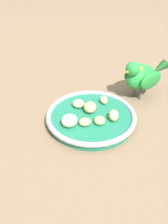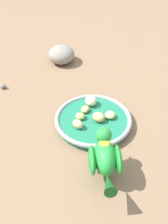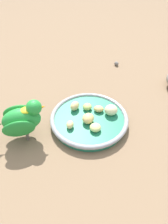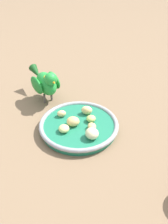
# 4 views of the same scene
# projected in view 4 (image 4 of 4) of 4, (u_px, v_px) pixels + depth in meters

# --- Properties ---
(ground_plane) EXTENTS (4.00, 4.00, 0.00)m
(ground_plane) POSITION_uv_depth(u_px,v_px,m) (86.00, 128.00, 0.91)
(ground_plane) COLOR #7A6047
(feeding_bowl) EXTENTS (0.23, 0.23, 0.03)m
(feeding_bowl) POSITION_uv_depth(u_px,v_px,m) (79.00, 126.00, 0.89)
(feeding_bowl) COLOR #1E7251
(feeding_bowl) RESTS_ON ground_plane
(apple_piece_0) EXTENTS (0.05, 0.04, 0.03)m
(apple_piece_0) POSITION_uv_depth(u_px,v_px,m) (73.00, 121.00, 0.88)
(apple_piece_0) COLOR tan
(apple_piece_0) RESTS_ON feeding_bowl
(apple_piece_1) EXTENTS (0.04, 0.03, 0.03)m
(apple_piece_1) POSITION_uv_depth(u_px,v_px,m) (87.00, 110.00, 0.92)
(apple_piece_1) COLOR #E5C67F
(apple_piece_1) RESTS_ON feeding_bowl
(apple_piece_2) EXTENTS (0.04, 0.04, 0.02)m
(apple_piece_2) POSITION_uv_depth(u_px,v_px,m) (92.00, 126.00, 0.87)
(apple_piece_2) COLOR tan
(apple_piece_2) RESTS_ON feeding_bowl
(apple_piece_3) EXTENTS (0.04, 0.04, 0.02)m
(apple_piece_3) POSITION_uv_depth(u_px,v_px,m) (64.00, 129.00, 0.86)
(apple_piece_3) COLOR #C6D17A
(apple_piece_3) RESTS_ON feeding_bowl
(apple_piece_4) EXTENTS (0.05, 0.05, 0.03)m
(apple_piece_4) POSITION_uv_depth(u_px,v_px,m) (92.00, 133.00, 0.83)
(apple_piece_4) COLOR beige
(apple_piece_4) RESTS_ON feeding_bowl
(apple_piece_5) EXTENTS (0.03, 0.03, 0.02)m
(apple_piece_5) POSITION_uv_depth(u_px,v_px,m) (62.00, 113.00, 0.92)
(apple_piece_5) COLOR #E5C67F
(apple_piece_5) RESTS_ON feeding_bowl
(apple_piece_6) EXTENTS (0.03, 0.03, 0.02)m
(apple_piece_6) POSITION_uv_depth(u_px,v_px,m) (91.00, 119.00, 0.89)
(apple_piece_6) COLOR #B2CC66
(apple_piece_6) RESTS_ON feeding_bowl
(parrot) EXTENTS (0.15, 0.13, 0.12)m
(parrot) POSITION_uv_depth(u_px,v_px,m) (46.00, 82.00, 0.98)
(parrot) COLOR #59544C
(parrot) RESTS_ON ground_plane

